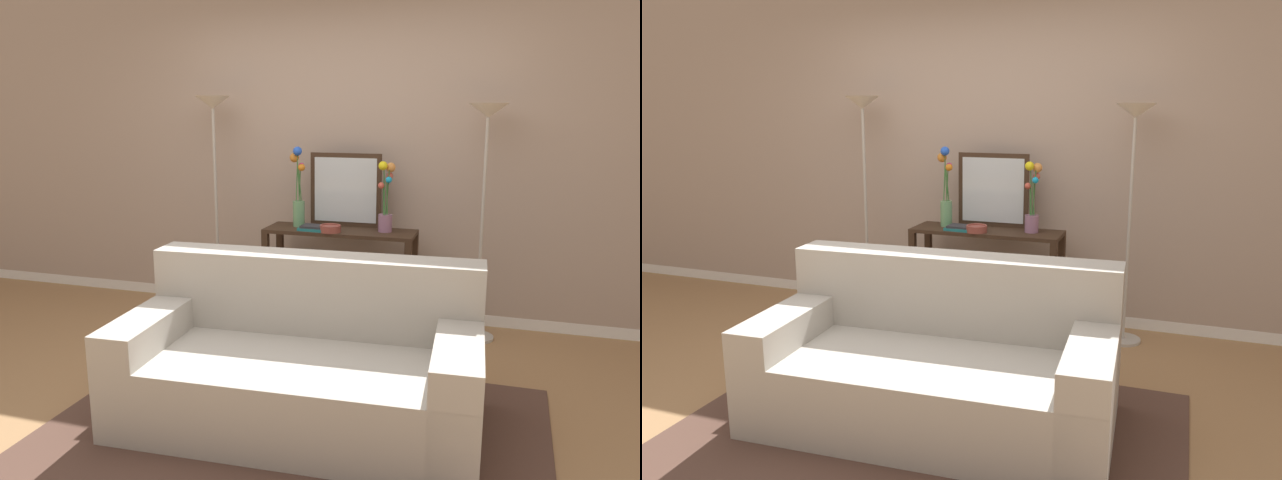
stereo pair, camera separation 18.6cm
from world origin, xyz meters
TOP-DOWN VIEW (x-y plane):
  - ground_plane at (0.00, 0.00)m, footprint 16.00×16.00m
  - back_wall at (0.00, 1.92)m, footprint 12.00×0.15m
  - area_rug at (0.32, -0.16)m, footprint 2.66×1.82m
  - couch at (0.31, 0.00)m, footprint 1.98×1.07m
  - console_table at (0.12, 1.50)m, footprint 1.16×0.37m
  - floor_lamp_left at (-0.96, 1.56)m, footprint 0.28×0.28m
  - floor_lamp_right at (1.17, 1.56)m, footprint 0.28×0.28m
  - wall_mirror at (0.12, 1.65)m, footprint 0.57×0.02m
  - vase_tall_flowers at (-0.23, 1.53)m, footprint 0.13×0.12m
  - vase_short_flowers at (0.47, 1.52)m, footprint 0.12×0.12m
  - fruit_bowl at (0.07, 1.39)m, footprint 0.16×0.16m
  - book_stack at (-0.07, 1.41)m, footprint 0.22×0.17m
  - book_row_under_console at (-0.20, 1.50)m, footprint 0.34×0.18m

SIDE VIEW (x-z plane):
  - ground_plane at x=0.00m, z-range -0.02..0.00m
  - area_rug at x=0.32m, z-range 0.00..0.01m
  - book_row_under_console at x=-0.20m, z-range -0.01..0.12m
  - couch at x=0.31m, z-range -0.13..0.75m
  - console_table at x=0.12m, z-range 0.15..0.93m
  - book_stack at x=-0.07m, z-range 0.79..0.83m
  - fruit_bowl at x=0.07m, z-range 0.79..0.84m
  - vase_short_flowers at x=0.47m, z-range 0.75..1.29m
  - vase_tall_flowers at x=-0.23m, z-range 0.74..1.37m
  - wall_mirror at x=0.12m, z-range 0.79..1.36m
  - floor_lamp_right at x=1.17m, z-range 0.50..2.24m
  - floor_lamp_left at x=-0.96m, z-range 0.52..2.31m
  - back_wall at x=0.00m, z-range 0.00..2.86m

